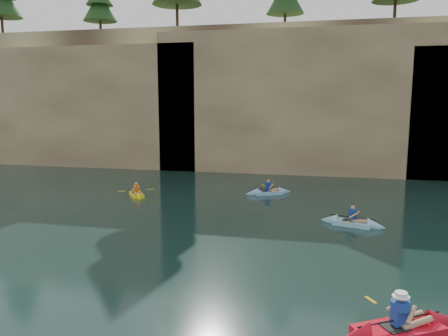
# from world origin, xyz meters

# --- Properties ---
(ground) EXTENTS (160.00, 160.00, 0.00)m
(ground) POSITION_xyz_m (0.00, 0.00, 0.00)
(ground) COLOR black
(ground) RESTS_ON ground
(cliff) EXTENTS (70.00, 16.00, 12.00)m
(cliff) POSITION_xyz_m (0.00, 30.00, 6.00)
(cliff) COLOR tan
(cliff) RESTS_ON ground
(cliff_slab_west) EXTENTS (26.00, 2.40, 10.56)m
(cliff_slab_west) POSITION_xyz_m (-20.00, 22.60, 5.28)
(cliff_slab_west) COLOR tan
(cliff_slab_west) RESTS_ON ground
(cliff_slab_center) EXTENTS (24.00, 2.40, 11.40)m
(cliff_slab_center) POSITION_xyz_m (2.00, 22.60, 5.70)
(cliff_slab_center) COLOR tan
(cliff_slab_center) RESTS_ON ground
(sea_cave_west) EXTENTS (4.50, 1.00, 4.00)m
(sea_cave_west) POSITION_xyz_m (-18.00, 21.95, 2.00)
(sea_cave_west) COLOR black
(sea_cave_west) RESTS_ON ground
(sea_cave_center) EXTENTS (3.50, 1.00, 3.20)m
(sea_cave_center) POSITION_xyz_m (-4.00, 21.95, 1.60)
(sea_cave_center) COLOR black
(sea_cave_center) RESTS_ON ground
(sea_cave_east) EXTENTS (5.00, 1.00, 4.50)m
(sea_cave_east) POSITION_xyz_m (10.00, 21.95, 2.25)
(sea_cave_east) COLOR black
(sea_cave_east) RESTS_ON ground
(main_kayaker) EXTENTS (3.79, 2.79, 1.45)m
(main_kayaker) POSITION_xyz_m (4.89, -1.45, 0.19)
(main_kayaker) COLOR red
(main_kayaker) RESTS_ON ground
(kayaker_ltblue_near) EXTENTS (3.06, 2.26, 1.18)m
(kayaker_ltblue_near) POSITION_xyz_m (4.41, 8.29, 0.15)
(kayaker_ltblue_near) COLOR #8BCEEA
(kayaker_ltblue_near) RESTS_ON ground
(kayaker_yellow) EXTENTS (2.01, 2.55, 1.08)m
(kayaker_yellow) POSITION_xyz_m (-7.85, 11.86, 0.13)
(kayaker_yellow) COLOR yellow
(kayaker_yellow) RESTS_ON ground
(kayaker_ltblue_mid) EXTENTS (2.96, 2.03, 1.14)m
(kayaker_ltblue_mid) POSITION_xyz_m (-0.18, 14.19, 0.14)
(kayaker_ltblue_mid) COLOR #86BAE1
(kayaker_ltblue_mid) RESTS_ON ground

